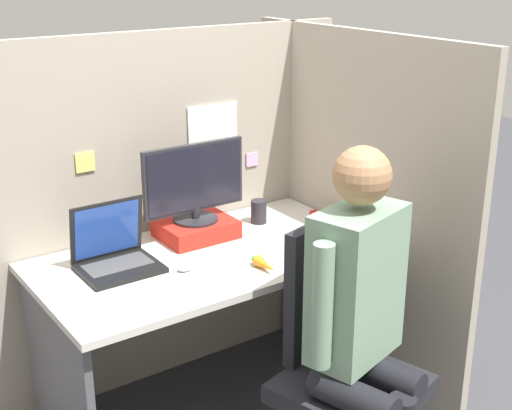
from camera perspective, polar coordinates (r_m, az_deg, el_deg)
The scene contains 12 objects.
cubicle_panel_back at distance 3.24m, azimuth -7.49°, elevation -0.54°, with size 1.90×0.05×1.61m.
cubicle_panel_right at distance 3.26m, azimuth 7.86°, elevation -0.43°, with size 0.04×1.41×1.61m.
desk at distance 3.01m, azimuth -3.71°, elevation -7.22°, with size 1.40×0.76×0.74m.
paper_box at distance 3.10m, azimuth -4.83°, elevation -1.89°, with size 0.31×0.26×0.08m.
monitor at distance 3.03m, azimuth -4.96°, elevation 1.80°, with size 0.47×0.19×0.34m.
laptop at distance 2.84m, azimuth -11.16°, elevation -4.04°, with size 0.30×0.25×0.26m.
mouse at distance 2.79m, azimuth -5.67°, elevation -4.97°, with size 0.06×0.04×0.03m.
stapler at distance 3.27m, azimuth 5.27°, elevation -1.08°, with size 0.04×0.13×0.04m.
carrot_toy at distance 2.77m, azimuth 0.76°, elevation -4.84°, with size 0.05×0.14×0.05m.
office_chair at distance 2.69m, azimuth 6.70°, elevation -11.86°, with size 0.57×0.62×1.00m.
person at distance 2.45m, azimuth 8.50°, elevation -8.42°, with size 0.46×0.47×1.33m.
coffee_mug at distance 3.24m, azimuth 0.22°, elevation -0.53°, with size 0.07×0.07×0.11m.
Camera 1 is at (-1.37, -1.93, 1.92)m, focal length 50.00 mm.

